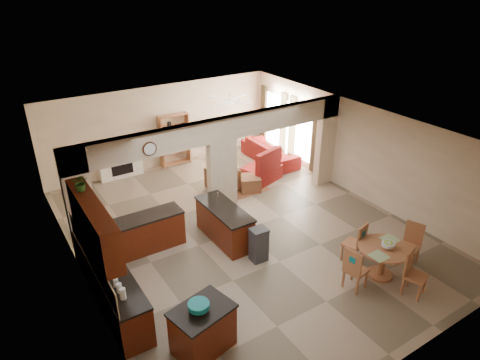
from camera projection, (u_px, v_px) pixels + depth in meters
floor at (242, 230)px, 11.24m from camera, size 10.00×10.00×0.00m
ceiling at (243, 129)px, 10.00m from camera, size 10.00×10.00×0.00m
wall_back at (162, 127)px, 14.39m from camera, size 8.00×0.00×8.00m
wall_front at (412, 300)px, 6.84m from camera, size 8.00×0.00×8.00m
wall_left at (78, 230)px, 8.68m from camera, size 0.00×10.00×10.00m
wall_right at (357, 150)px, 12.55m from camera, size 0.00×10.00×10.00m
partition_left_pier at (80, 206)px, 9.58m from camera, size 0.60×0.25×2.80m
partition_center_pier at (222, 178)px, 11.51m from camera, size 0.80×0.25×2.20m
partition_right_pier at (325, 141)px, 13.16m from camera, size 0.60×0.25×2.80m
partition_header at (221, 129)px, 10.89m from camera, size 8.00×0.25×0.60m
kitchen_counter at (123, 262)px, 9.27m from camera, size 2.52×3.29×1.48m
upper_cabinets at (94, 223)px, 7.94m from camera, size 0.35×2.40×0.90m
peninsula at (225, 224)px, 10.66m from camera, size 0.70×1.85×0.91m
wall_clock at (150, 149)px, 9.83m from camera, size 0.34×0.03×0.34m
rug at (238, 188)px, 13.40m from camera, size 1.60×1.30×0.01m
fireplace at (120, 160)px, 13.84m from camera, size 1.60×0.35×1.20m
shelving_unit at (175, 140)px, 14.65m from camera, size 1.00×0.32×1.80m
window_a at (304, 134)px, 14.36m from camera, size 0.02×0.90×1.90m
window_b at (274, 120)px, 15.65m from camera, size 0.02×0.90×1.90m
glazed_door at (288, 131)px, 15.07m from camera, size 0.02×0.70×2.10m
drape_a_left at (315, 139)px, 13.89m from camera, size 0.10×0.28×2.30m
drape_a_right at (292, 129)px, 14.80m from camera, size 0.10×0.28×2.30m
drape_b_left at (283, 125)px, 15.17m from camera, size 0.10×0.28×2.30m
drape_b_right at (264, 116)px, 16.08m from camera, size 0.10×0.28×2.30m
ceiling_fan at (230, 100)px, 13.09m from camera, size 1.00×1.00×0.10m
kitchen_island at (203, 329)px, 7.54m from camera, size 1.20×0.97×0.92m
teal_bowl at (199, 307)px, 7.26m from camera, size 0.37×0.37×0.18m
trash_can at (259, 246)px, 9.92m from camera, size 0.38×0.33×0.78m
dining_table at (383, 257)px, 9.36m from camera, size 1.11×1.11×0.76m
fruit_bowl at (388, 245)px, 9.20m from camera, size 0.29×0.29×0.15m
sofa at (270, 151)px, 15.16m from camera, size 2.46×1.02×0.71m
chaise at (261, 173)px, 13.87m from camera, size 1.34×1.21×0.45m
armchair at (222, 179)px, 13.07m from camera, size 0.88×0.90×0.77m
ottoman at (250, 183)px, 13.20m from camera, size 0.80×0.80×0.45m
plant at (80, 182)px, 8.08m from camera, size 0.39×0.37×0.34m
chair_north at (357, 242)px, 9.79m from camera, size 0.51×0.51×1.02m
chair_east at (411, 242)px, 9.78m from camera, size 0.53×0.53×1.02m
chair_south at (412, 271)px, 8.84m from camera, size 0.53×0.53×1.02m
chair_west at (354, 268)px, 8.93m from camera, size 0.49×0.49×1.02m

